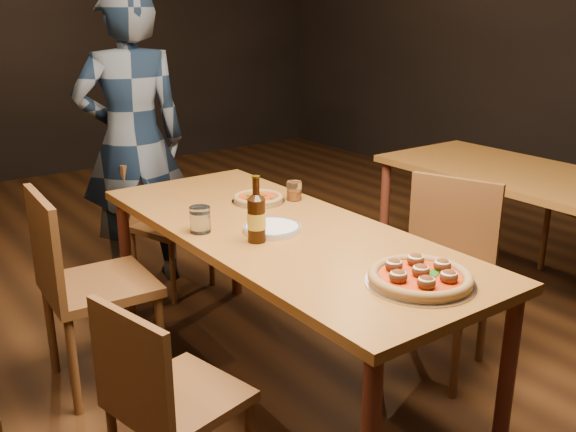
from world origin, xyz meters
TOP-DOWN VIEW (x-y plane):
  - ground at (0.00, 0.00)m, footprint 9.00×9.00m
  - table_main at (0.00, 0.00)m, footprint 0.80×2.00m
  - table_right at (1.70, -0.20)m, footprint 0.80×2.00m
  - chair_main_nw at (-0.71, -0.40)m, footprint 0.46×0.46m
  - chair_main_sw at (-0.64, 0.49)m, footprint 0.48×0.48m
  - chair_main_e at (0.65, -0.32)m, footprint 0.56×0.56m
  - chair_end at (0.07, 1.23)m, footprint 0.48×0.48m
  - pizza_meatball at (0.05, -0.75)m, footprint 0.38×0.38m
  - pizza_margherita at (0.14, 0.39)m, footprint 0.26×0.26m
  - plate_stack at (-0.05, -0.00)m, footprint 0.24×0.24m
  - beer_bottle at (-0.17, -0.07)m, footprint 0.08×0.08m
  - water_glass at (-0.30, 0.17)m, footprint 0.09×0.09m
  - amber_glass at (0.30, 0.31)m, footprint 0.07×0.07m
  - diner at (-0.04, 1.46)m, footprint 0.72×0.55m

SIDE VIEW (x-z plane):
  - ground at x=0.00m, z-range 0.00..0.00m
  - chair_end at x=0.07m, z-range 0.00..0.82m
  - chair_main_nw at x=-0.71m, z-range 0.00..0.83m
  - chair_main_e at x=0.65m, z-range 0.00..0.94m
  - chair_main_sw at x=-0.64m, z-range 0.00..0.97m
  - table_main at x=0.00m, z-range 0.30..1.05m
  - table_right at x=1.70m, z-range 0.30..1.05m
  - plate_stack at x=-0.05m, z-range 0.75..0.77m
  - pizza_margherita at x=0.14m, z-range 0.75..0.78m
  - pizza_meatball at x=0.05m, z-range 0.74..0.81m
  - amber_glass at x=0.30m, z-range 0.75..0.84m
  - water_glass at x=-0.30m, z-range 0.75..0.86m
  - beer_bottle at x=-0.17m, z-range 0.71..0.98m
  - diner at x=-0.04m, z-range 0.00..1.78m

